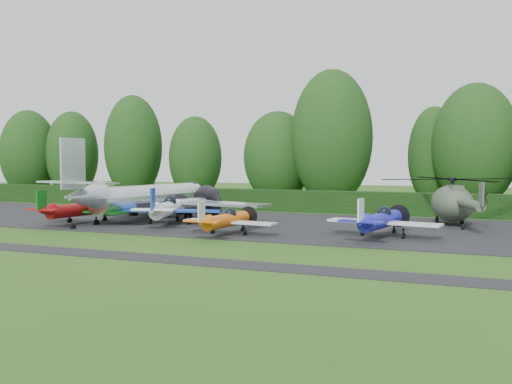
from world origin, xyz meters
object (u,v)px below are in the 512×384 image
at_px(transport_plane, 148,197).
at_px(light_plane_blue, 381,220).
at_px(light_plane_red, 80,209).
at_px(light_plane_orange, 226,220).
at_px(helicopter, 452,200).
at_px(light_plane_white, 168,209).

bearing_deg(transport_plane, light_plane_blue, -21.17).
relative_size(transport_plane, light_plane_red, 2.69).
bearing_deg(light_plane_red, light_plane_orange, -12.18).
relative_size(transport_plane, helicopter, 1.60).
xyz_separation_m(light_plane_red, helicopter, (25.77, 9.86, 0.73)).
bearing_deg(light_plane_white, light_plane_red, -145.97).
relative_size(light_plane_white, helicopter, 0.64).
xyz_separation_m(light_plane_orange, light_plane_blue, (9.34, 2.44, 0.12)).
distance_m(transport_plane, light_plane_blue, 19.62).
bearing_deg(light_plane_red, helicopter, 15.57).
distance_m(light_plane_white, light_plane_orange, 7.39).
height_order(light_plane_blue, helicopter, helicopter).
bearing_deg(light_plane_red, light_plane_white, 12.60).
xyz_separation_m(transport_plane, light_plane_red, (-2.92, -4.75, -0.67)).
height_order(transport_plane, helicopter, transport_plane).
bearing_deg(light_plane_white, light_plane_orange, -13.00).
relative_size(light_plane_white, light_plane_blue, 1.10).
xyz_separation_m(light_plane_red, light_plane_orange, (12.81, -1.53, -0.16)).
bearing_deg(light_plane_orange, transport_plane, 144.31).
bearing_deg(helicopter, transport_plane, -150.15).
bearing_deg(light_plane_blue, transport_plane, 159.61).
xyz_separation_m(transport_plane, light_plane_orange, (9.89, -6.28, -0.83)).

